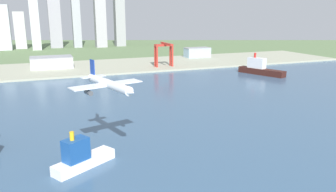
{
  "coord_description": "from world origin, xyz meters",
  "views": [
    {
      "loc": [
        -59.07,
        5.99,
        77.18
      ],
      "look_at": [
        4.69,
        167.92,
        33.38
      ],
      "focal_mm": 34.83,
      "sensor_mm": 36.0,
      "label": 1
    }
  ],
  "objects_px": {
    "ferry_boat": "(81,157)",
    "warehouse_main": "(52,62)",
    "cargo_ship": "(260,68)",
    "warehouse_annex": "(197,52)",
    "airplane_landing": "(109,84)",
    "port_crane_red": "(164,49)"
  },
  "relations": [
    {
      "from": "ferry_boat",
      "to": "warehouse_main",
      "type": "bearing_deg",
      "value": 90.03
    },
    {
      "from": "cargo_ship",
      "to": "ferry_boat",
      "type": "distance_m",
      "value": 316.79
    },
    {
      "from": "warehouse_annex",
      "to": "cargo_ship",
      "type": "bearing_deg",
      "value": -88.21
    },
    {
      "from": "airplane_landing",
      "to": "port_crane_red",
      "type": "bearing_deg",
      "value": 64.03
    },
    {
      "from": "cargo_ship",
      "to": "warehouse_main",
      "type": "height_order",
      "value": "cargo_ship"
    },
    {
      "from": "port_crane_red",
      "to": "cargo_ship",
      "type": "bearing_deg",
      "value": -42.86
    },
    {
      "from": "airplane_landing",
      "to": "warehouse_annex",
      "type": "relative_size",
      "value": 1.06
    },
    {
      "from": "airplane_landing",
      "to": "port_crane_red",
      "type": "distance_m",
      "value": 313.01
    },
    {
      "from": "ferry_boat",
      "to": "warehouse_main",
      "type": "height_order",
      "value": "ferry_boat"
    },
    {
      "from": "ferry_boat",
      "to": "port_crane_red",
      "type": "distance_m",
      "value": 322.79
    },
    {
      "from": "warehouse_main",
      "to": "warehouse_annex",
      "type": "height_order",
      "value": "warehouse_annex"
    },
    {
      "from": "port_crane_red",
      "to": "warehouse_annex",
      "type": "distance_m",
      "value": 125.31
    },
    {
      "from": "airplane_landing",
      "to": "warehouse_annex",
      "type": "height_order",
      "value": "airplane_landing"
    },
    {
      "from": "airplane_landing",
      "to": "cargo_ship",
      "type": "bearing_deg",
      "value": 38.62
    },
    {
      "from": "airplane_landing",
      "to": "cargo_ship",
      "type": "distance_m",
      "value": 304.53
    },
    {
      "from": "ferry_boat",
      "to": "cargo_ship",
      "type": "bearing_deg",
      "value": 37.06
    },
    {
      "from": "port_crane_red",
      "to": "warehouse_main",
      "type": "distance_m",
      "value": 162.65
    },
    {
      "from": "airplane_landing",
      "to": "warehouse_main",
      "type": "bearing_deg",
      "value": 92.87
    },
    {
      "from": "airplane_landing",
      "to": "warehouse_main",
      "type": "relative_size",
      "value": 0.82
    },
    {
      "from": "airplane_landing",
      "to": "ferry_boat",
      "type": "relative_size",
      "value": 1.38
    },
    {
      "from": "airplane_landing",
      "to": "ferry_boat",
      "type": "bearing_deg",
      "value": -172.85
    },
    {
      "from": "cargo_ship",
      "to": "port_crane_red",
      "type": "xyz_separation_m",
      "value": [
        -99.44,
        92.28,
        20.44
      ]
    }
  ]
}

